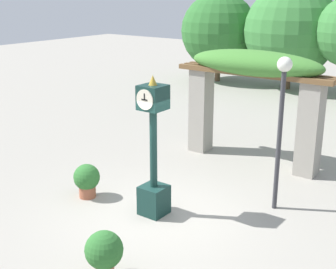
{
  "coord_description": "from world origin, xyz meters",
  "views": [
    {
      "loc": [
        5.49,
        -7.0,
        4.6
      ],
      "look_at": [
        -0.16,
        0.59,
        1.64
      ],
      "focal_mm": 50.0,
      "sensor_mm": 36.0,
      "label": 1
    }
  ],
  "objects_px": {
    "potted_plant_near_left": "(87,179)",
    "pedestal_clock": "(154,156)",
    "potted_plant_near_right": "(104,252)",
    "lamp_post": "(282,105)"
  },
  "relations": [
    {
      "from": "potted_plant_near_left",
      "to": "pedestal_clock",
      "type": "bearing_deg",
      "value": 8.61
    },
    {
      "from": "pedestal_clock",
      "to": "potted_plant_near_right",
      "type": "height_order",
      "value": "pedestal_clock"
    },
    {
      "from": "potted_plant_near_right",
      "to": "lamp_post",
      "type": "bearing_deg",
      "value": 74.23
    },
    {
      "from": "lamp_post",
      "to": "pedestal_clock",
      "type": "bearing_deg",
      "value": -137.58
    },
    {
      "from": "potted_plant_near_left",
      "to": "lamp_post",
      "type": "height_order",
      "value": "lamp_post"
    },
    {
      "from": "lamp_post",
      "to": "potted_plant_near_left",
      "type": "bearing_deg",
      "value": -151.02
    },
    {
      "from": "pedestal_clock",
      "to": "lamp_post",
      "type": "distance_m",
      "value": 2.83
    },
    {
      "from": "potted_plant_near_left",
      "to": "lamp_post",
      "type": "relative_size",
      "value": 0.24
    },
    {
      "from": "pedestal_clock",
      "to": "potted_plant_near_left",
      "type": "xyz_separation_m",
      "value": [
        -1.75,
        -0.26,
        -0.87
      ]
    },
    {
      "from": "pedestal_clock",
      "to": "potted_plant_near_right",
      "type": "relative_size",
      "value": 3.55
    }
  ]
}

